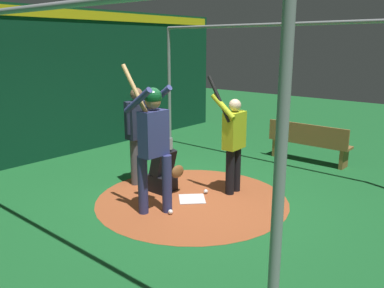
% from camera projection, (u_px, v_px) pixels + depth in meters
% --- Properties ---
extents(ground_plane, '(26.66, 26.66, 0.00)m').
position_uv_depth(ground_plane, '(192.00, 200.00, 6.57)').
color(ground_plane, '#195B28').
extents(dirt_circle, '(3.16, 3.16, 0.01)m').
position_uv_depth(dirt_circle, '(192.00, 199.00, 6.57)').
color(dirt_circle, '#9E4C28').
rests_on(dirt_circle, ground).
extents(home_plate, '(0.59, 0.59, 0.01)m').
position_uv_depth(home_plate, '(192.00, 199.00, 6.56)').
color(home_plate, white).
rests_on(home_plate, dirt_circle).
extents(batter, '(0.68, 0.49, 2.22)m').
position_uv_depth(batter, '(153.00, 138.00, 5.79)').
color(batter, navy).
rests_on(batter, ground).
extents(catcher, '(0.58, 0.40, 0.97)m').
position_uv_depth(catcher, '(164.00, 170.00, 6.87)').
color(catcher, black).
rests_on(catcher, ground).
extents(umpire, '(0.22, 0.49, 1.76)m').
position_uv_depth(umpire, '(138.00, 131.00, 7.11)').
color(umpire, '#4C4C51').
rests_on(umpire, ground).
extents(visitor, '(0.54, 0.51, 2.00)m').
position_uv_depth(visitor, '(233.00, 140.00, 6.66)').
color(visitor, black).
rests_on(visitor, ground).
extents(back_wall, '(0.22, 10.66, 3.28)m').
position_uv_depth(back_wall, '(52.00, 83.00, 8.70)').
color(back_wall, '#0C3D26').
rests_on(back_wall, ground).
extents(cage_frame, '(5.75, 5.00, 2.90)m').
position_uv_depth(cage_frame, '(192.00, 74.00, 6.06)').
color(cage_frame, gray).
rests_on(cage_frame, ground).
extents(bat_rack, '(0.70, 0.22, 1.05)m').
position_uv_depth(bat_rack, '(149.00, 120.00, 10.81)').
color(bat_rack, olive).
rests_on(bat_rack, ground).
extents(bench, '(1.77, 0.36, 0.85)m').
position_uv_depth(bench, '(308.00, 142.00, 8.55)').
color(bench, olive).
rests_on(bench, ground).
extents(baseball_0, '(0.07, 0.07, 0.07)m').
position_uv_depth(baseball_0, '(172.00, 176.00, 7.61)').
color(baseball_0, white).
rests_on(baseball_0, dirt_circle).
extents(baseball_1, '(0.07, 0.07, 0.07)m').
position_uv_depth(baseball_1, '(170.00, 212.00, 5.99)').
color(baseball_1, white).
rests_on(baseball_1, dirt_circle).
extents(baseball_2, '(0.07, 0.07, 0.07)m').
position_uv_depth(baseball_2, '(206.00, 191.00, 6.81)').
color(baseball_2, white).
rests_on(baseball_2, dirt_circle).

